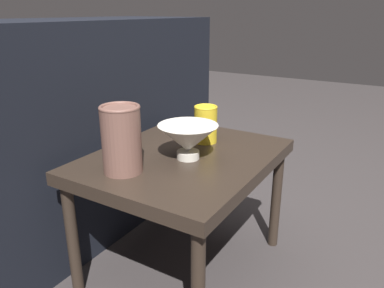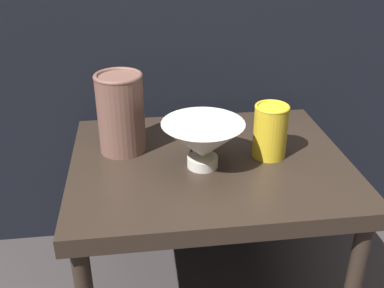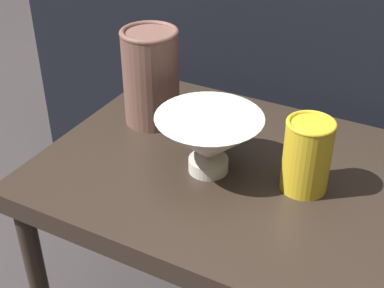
# 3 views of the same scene
# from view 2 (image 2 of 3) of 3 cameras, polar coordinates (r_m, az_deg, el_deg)

# --- Properties ---
(table) EXTENTS (0.64, 0.51, 0.42)m
(table) POSITION_cam_2_polar(r_m,az_deg,el_deg) (1.07, 2.20, -4.13)
(table) COLOR #2D231C
(table) RESTS_ON ground_plane
(couch_backdrop) EXTENTS (1.43, 0.50, 0.82)m
(couch_backdrop) POSITION_cam_2_polar(r_m,az_deg,el_deg) (1.55, -1.15, 7.69)
(couch_backdrop) COLOR black
(couch_backdrop) RESTS_ON ground_plane
(bowl) EXTENTS (0.18, 0.18, 0.11)m
(bowl) POSITION_cam_2_polar(r_m,az_deg,el_deg) (0.99, 1.38, 0.37)
(bowl) COLOR silver
(bowl) RESTS_ON table
(vase_textured_left) EXTENTS (0.11, 0.11, 0.19)m
(vase_textured_left) POSITION_cam_2_polar(r_m,az_deg,el_deg) (1.06, -9.04, 4.03)
(vase_textured_left) COLOR brown
(vase_textured_left) RESTS_ON table
(vase_colorful_right) EXTENTS (0.08, 0.08, 0.13)m
(vase_colorful_right) POSITION_cam_2_polar(r_m,az_deg,el_deg) (1.05, 9.87, 1.81)
(vase_colorful_right) COLOR gold
(vase_colorful_right) RESTS_ON table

